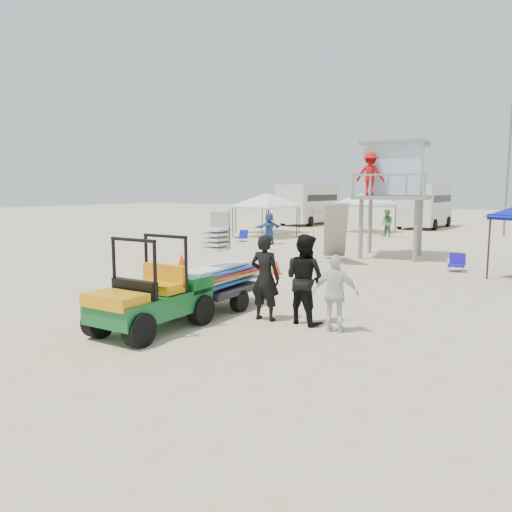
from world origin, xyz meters
The scene contains 20 objects.
ground centered at (0.00, 0.00, 0.00)m, with size 140.00×140.00×0.00m, color beige.
utility_cart centered at (-0.27, 0.18, 0.90)m, with size 1.37×2.56×1.93m.
surf_trailer centered at (-0.27, 2.52, 0.89)m, with size 1.42×2.56×2.17m.
man_left centered at (1.25, 2.22, 0.96)m, with size 0.70×0.46×1.92m, color black.
man_mid centered at (2.10, 2.47, 0.98)m, with size 0.95×0.74×1.95m, color black.
man_right centered at (2.95, 2.22, 0.80)m, with size 0.93×0.39×1.60m, color silver.
lifeguard_tower centered at (0.13, 14.07, 3.55)m, with size 3.48×3.48×4.76m.
canopy_white_a centered at (-9.16, 18.67, 2.51)m, with size 3.28×3.28×3.05m.
canopy_white_b centered at (-10.63, 21.32, 2.48)m, with size 3.69×3.69×3.03m.
canopy_white_c centered at (-5.36, 25.34, 2.56)m, with size 3.68×3.68×3.11m.
umbrella_a centered at (-7.00, 20.87, 0.88)m, with size 1.93×1.96×1.77m, color red.
umbrella_b centered at (-1.93, 22.52, 0.93)m, with size 2.02×2.06×1.85m, color yellow.
cone_near centered at (-5.49, 7.00, 0.25)m, with size 0.34×0.34×0.50m, color #FF3D08.
cone_far centered at (-1.63, 7.50, 0.25)m, with size 0.34×0.34×0.50m, color #FF3808.
beach_chair_a centered at (-8.81, 15.75, 0.31)m, with size 0.54×0.58×0.64m.
beach_chair_b centered at (3.39, 11.60, 0.31)m, with size 0.65×0.70×0.64m.
rv_far_left centered at (-12.00, 29.99, 1.80)m, with size 2.64×6.80×3.25m.
rv_mid_left centered at (-3.00, 31.49, 1.80)m, with size 2.65×6.50×3.25m.
light_pole_left centered at (3.00, 27.00, 4.00)m, with size 0.14×0.14×8.00m, color slate.
distant_beachgoers centered at (0.44, 18.40, 0.85)m, with size 19.73×14.86×1.82m.
Camera 1 is at (7.06, -6.97, 2.91)m, focal length 35.00 mm.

